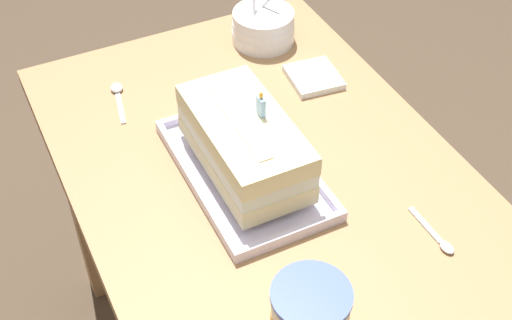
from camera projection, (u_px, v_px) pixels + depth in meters
dining_table at (266, 215)px, 1.39m from camera, size 1.02×0.69×0.74m
foil_tray at (245, 170)px, 1.29m from camera, size 0.37×0.21×0.02m
birthday_cake at (245, 142)px, 1.24m from camera, size 0.28×0.14×0.15m
bowl_stack at (263, 27)px, 1.58m from camera, size 0.14×0.14×0.13m
ice_cream_tub at (309, 318)px, 1.00m from camera, size 0.11×0.11×0.12m
serving_spoon_near_tray at (440, 240)px, 1.18m from camera, size 0.12×0.02×0.01m
serving_spoon_by_bowls at (117, 92)px, 1.46m from camera, size 0.13×0.04×0.01m
napkin_pile at (314, 77)px, 1.49m from camera, size 0.12×0.11×0.01m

